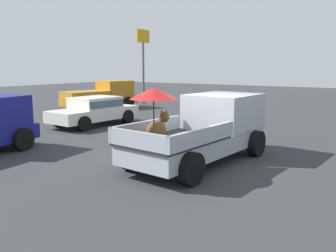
{
  "coord_description": "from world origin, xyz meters",
  "views": [
    {
      "loc": [
        -8.79,
        -4.73,
        2.77
      ],
      "look_at": [
        -0.6,
        0.65,
        1.1
      ],
      "focal_mm": 37.81,
      "sensor_mm": 36.0,
      "label": 1
    }
  ],
  "objects_px": {
    "pickup_truck_main": "(206,128)",
    "parked_sedan_far": "(95,109)",
    "pickup_truck_red": "(102,95)",
    "motel_sign": "(143,52)"
  },
  "relations": [
    {
      "from": "parked_sedan_far",
      "to": "motel_sign",
      "type": "bearing_deg",
      "value": -153.15
    },
    {
      "from": "pickup_truck_red",
      "to": "parked_sedan_far",
      "type": "bearing_deg",
      "value": -124.69
    },
    {
      "from": "pickup_truck_red",
      "to": "motel_sign",
      "type": "height_order",
      "value": "motel_sign"
    },
    {
      "from": "pickup_truck_main",
      "to": "parked_sedan_far",
      "type": "relative_size",
      "value": 1.18
    },
    {
      "from": "pickup_truck_main",
      "to": "pickup_truck_red",
      "type": "bearing_deg",
      "value": 61.73
    },
    {
      "from": "pickup_truck_red",
      "to": "motel_sign",
      "type": "relative_size",
      "value": 0.96
    },
    {
      "from": "pickup_truck_red",
      "to": "motel_sign",
      "type": "bearing_deg",
      "value": 7.4
    },
    {
      "from": "pickup_truck_red",
      "to": "parked_sedan_far",
      "type": "relative_size",
      "value": 1.16
    },
    {
      "from": "pickup_truck_main",
      "to": "motel_sign",
      "type": "height_order",
      "value": "motel_sign"
    },
    {
      "from": "parked_sedan_far",
      "to": "motel_sign",
      "type": "relative_size",
      "value": 0.83
    }
  ]
}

